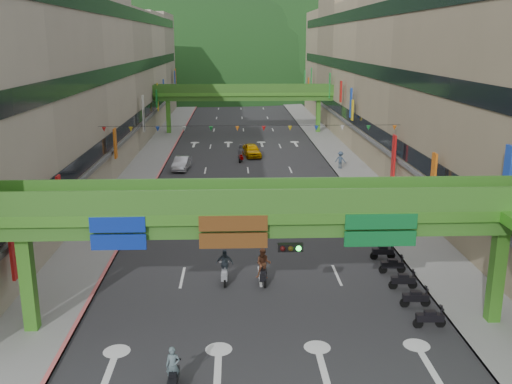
% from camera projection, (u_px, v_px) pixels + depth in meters
% --- Properties ---
extents(road_slab, '(18.00, 140.00, 0.02)m').
position_uv_depth(road_slab, '(246.00, 152.00, 69.80)').
color(road_slab, '#28282B').
rests_on(road_slab, ground).
extents(sidewalk_left, '(4.00, 140.00, 0.15)m').
position_uv_depth(sidewalk_left, '(156.00, 152.00, 69.37)').
color(sidewalk_left, gray).
rests_on(sidewalk_left, ground).
extents(sidewalk_right, '(4.00, 140.00, 0.15)m').
position_uv_depth(sidewalk_right, '(335.00, 151.00, 70.20)').
color(sidewalk_right, gray).
rests_on(sidewalk_right, ground).
extents(curb_left, '(0.20, 140.00, 0.18)m').
position_uv_depth(curb_left, '(171.00, 152.00, 69.44)').
color(curb_left, '#CC5959').
rests_on(curb_left, ground).
extents(curb_right, '(0.20, 140.00, 0.18)m').
position_uv_depth(curb_right, '(320.00, 151.00, 70.12)').
color(curb_right, gray).
rests_on(curb_right, ground).
extents(building_row_left, '(12.80, 95.00, 19.00)m').
position_uv_depth(building_row_left, '(84.00, 74.00, 66.66)').
color(building_row_left, '#9E937F').
rests_on(building_row_left, ground).
extents(building_row_right, '(12.80, 95.00, 19.00)m').
position_uv_depth(building_row_right, '(404.00, 73.00, 68.07)').
color(building_row_right, gray).
rests_on(building_row_right, ground).
extents(overpass_near, '(28.00, 12.27, 7.10)m').
position_uv_depth(overpass_near, '(288.00, 228.00, 25.42)').
color(overpass_near, '#4C9E2D').
rests_on(overpass_near, ground).
extents(overpass_far, '(28.00, 2.20, 7.10)m').
position_uv_depth(overpass_far, '(244.00, 96.00, 82.89)').
color(overpass_far, '#4C9E2D').
rests_on(overpass_far, ground).
extents(hill_left, '(168.00, 140.00, 112.00)m').
position_uv_depth(hill_left, '(190.00, 85.00, 175.44)').
color(hill_left, '#1C4419').
rests_on(hill_left, ground).
extents(hill_right, '(208.00, 176.00, 128.00)m').
position_uv_depth(hill_right, '(310.00, 80.00, 196.24)').
color(hill_right, '#1C4419').
rests_on(hill_right, ground).
extents(bunting_string, '(26.00, 0.36, 0.47)m').
position_uv_depth(bunting_string, '(251.00, 128.00, 48.96)').
color(bunting_string, black).
rests_on(bunting_string, ground).
extents(scooter_rider_near, '(0.57, 1.60, 1.87)m').
position_uv_depth(scooter_rider_near, '(173.00, 371.00, 22.14)').
color(scooter_rider_near, black).
rests_on(scooter_rider_near, ground).
extents(scooter_rider_mid, '(0.92, 1.60, 2.10)m').
position_uv_depth(scooter_rider_mid, '(263.00, 266.00, 31.88)').
color(scooter_rider_mid, black).
rests_on(scooter_rider_mid, ground).
extents(scooter_rider_left, '(0.99, 1.60, 2.01)m').
position_uv_depth(scooter_rider_left, '(225.00, 267.00, 31.97)').
color(scooter_rider_left, gray).
rests_on(scooter_rider_left, ground).
extents(scooter_rider_far, '(0.92, 1.59, 2.03)m').
position_uv_depth(scooter_rider_far, '(241.00, 153.00, 63.95)').
color(scooter_rider_far, '#750000').
rests_on(scooter_rider_far, ground).
extents(parked_scooter_row, '(1.60, 9.35, 1.08)m').
position_uv_depth(parked_scooter_row, '(403.00, 280.00, 31.34)').
color(parked_scooter_row, black).
rests_on(parked_scooter_row, ground).
extents(car_silver, '(1.87, 4.30, 1.38)m').
position_uv_depth(car_silver, '(182.00, 163.00, 60.23)').
color(car_silver, '#BBBBC5').
rests_on(car_silver, ground).
extents(car_yellow, '(2.44, 4.67, 1.52)m').
position_uv_depth(car_yellow, '(252.00, 150.00, 67.05)').
color(car_yellow, '#DB9D00').
rests_on(car_yellow, ground).
extents(pedestrian_red, '(0.91, 0.71, 1.86)m').
position_uv_depth(pedestrian_red, '(399.00, 218.00, 40.95)').
color(pedestrian_red, red).
rests_on(pedestrian_red, ground).
extents(pedestrian_dark, '(1.17, 0.62, 1.89)m').
position_uv_depth(pedestrian_dark, '(366.00, 190.00, 48.52)').
color(pedestrian_dark, black).
rests_on(pedestrian_dark, ground).
extents(pedestrian_blue, '(1.01, 0.90, 1.82)m').
position_uv_depth(pedestrian_blue, '(340.00, 161.00, 60.28)').
color(pedestrian_blue, '#37475C').
rests_on(pedestrian_blue, ground).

